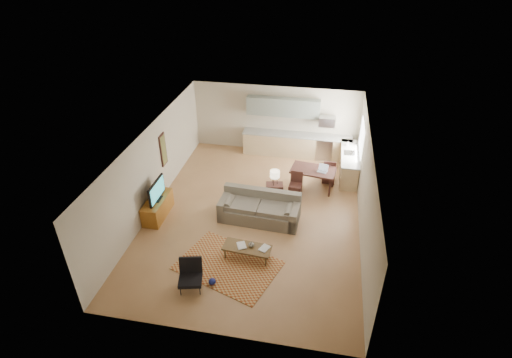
% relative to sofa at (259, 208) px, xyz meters
% --- Properties ---
extents(room, '(9.00, 9.00, 9.00)m').
position_rel_sofa_xyz_m(room, '(-0.20, 0.21, 0.91)').
color(room, '#9B6C43').
rests_on(room, ground).
extents(kitchen_counter_back, '(4.26, 0.64, 0.92)m').
position_rel_sofa_xyz_m(kitchen_counter_back, '(0.70, 4.39, 0.02)').
color(kitchen_counter_back, tan).
rests_on(kitchen_counter_back, ground).
extents(kitchen_counter_right, '(0.64, 2.26, 0.92)m').
position_rel_sofa_xyz_m(kitchen_counter_right, '(2.73, 3.21, 0.02)').
color(kitchen_counter_right, tan).
rests_on(kitchen_counter_right, ground).
extents(kitchen_range, '(0.62, 0.62, 0.90)m').
position_rel_sofa_xyz_m(kitchen_range, '(1.80, 4.39, 0.01)').
color(kitchen_range, '#A5A8AD').
rests_on(kitchen_range, ground).
extents(kitchen_microwave, '(0.62, 0.40, 0.35)m').
position_rel_sofa_xyz_m(kitchen_microwave, '(1.80, 4.41, 1.11)').
color(kitchen_microwave, '#A5A8AD').
rests_on(kitchen_microwave, room).
extents(upper_cabinets, '(2.80, 0.34, 0.70)m').
position_rel_sofa_xyz_m(upper_cabinets, '(0.10, 4.54, 1.51)').
color(upper_cabinets, gray).
rests_on(upper_cabinets, room).
extents(window_right, '(0.02, 1.40, 1.05)m').
position_rel_sofa_xyz_m(window_right, '(3.03, 3.21, 1.11)').
color(window_right, white).
rests_on(window_right, room).
extents(wall_art_left, '(0.06, 0.42, 1.10)m').
position_rel_sofa_xyz_m(wall_art_left, '(-3.41, 1.11, 1.11)').
color(wall_art_left, olive).
rests_on(wall_art_left, room).
extents(triptych, '(1.70, 0.04, 0.50)m').
position_rel_sofa_xyz_m(triptych, '(-0.30, 4.68, 1.31)').
color(triptych, '#F4E2BE').
rests_on(triptych, room).
extents(rug, '(3.03, 2.55, 0.02)m').
position_rel_sofa_xyz_m(rug, '(-0.47, -2.16, -0.43)').
color(rug, '#923B18').
rests_on(rug, floor).
extents(sofa, '(2.61, 1.26, 0.89)m').
position_rel_sofa_xyz_m(sofa, '(0.00, 0.00, 0.00)').
color(sofa, '#675F51').
rests_on(sofa, floor).
extents(coffee_table, '(1.35, 0.63, 0.40)m').
position_rel_sofa_xyz_m(coffee_table, '(-0.02, -1.76, -0.25)').
color(coffee_table, '#4D371B').
rests_on(coffee_table, floor).
extents(book_a, '(0.46, 0.48, 0.03)m').
position_rel_sofa_xyz_m(book_a, '(-0.29, -1.79, -0.04)').
color(book_a, maroon).
rests_on(book_a, coffee_table).
extents(book_b, '(0.46, 0.48, 0.02)m').
position_rel_sofa_xyz_m(book_b, '(0.35, -1.69, -0.04)').
color(book_b, navy).
rests_on(book_b, coffee_table).
extents(vase, '(0.17, 0.17, 0.17)m').
position_rel_sofa_xyz_m(vase, '(0.08, -1.72, 0.03)').
color(vase, black).
rests_on(vase, coffee_table).
extents(armchair, '(0.80, 0.80, 0.76)m').
position_rel_sofa_xyz_m(armchair, '(-1.19, -3.08, -0.06)').
color(armchair, black).
rests_on(armchair, floor).
extents(tv_credenza, '(0.53, 1.38, 0.63)m').
position_rel_sofa_xyz_m(tv_credenza, '(-3.17, -0.40, -0.13)').
color(tv_credenza, brown).
rests_on(tv_credenza, floor).
extents(tv, '(0.11, 1.06, 0.63)m').
position_rel_sofa_xyz_m(tv, '(-3.11, -0.40, 0.51)').
color(tv, black).
rests_on(tv, tv_credenza).
extents(console_table, '(0.61, 0.46, 0.64)m').
position_rel_sofa_xyz_m(console_table, '(0.30, 1.10, -0.12)').
color(console_table, '#311915').
rests_on(console_table, floor).
extents(table_lamp, '(0.32, 0.32, 0.52)m').
position_rel_sofa_xyz_m(table_lamp, '(0.30, 1.10, 0.46)').
color(table_lamp, beige).
rests_on(table_lamp, console_table).
extents(dining_table, '(1.61, 1.07, 0.76)m').
position_rel_sofa_xyz_m(dining_table, '(1.49, 2.09, -0.06)').
color(dining_table, '#311915').
rests_on(dining_table, floor).
extents(dining_chair_near, '(0.45, 0.47, 0.86)m').
position_rel_sofa_xyz_m(dining_chair_near, '(0.96, 1.51, -0.01)').
color(dining_chair_near, '#311915').
rests_on(dining_chair_near, floor).
extents(dining_chair_far, '(0.44, 0.46, 0.90)m').
position_rel_sofa_xyz_m(dining_chair_far, '(2.03, 2.67, 0.01)').
color(dining_chair_far, '#311915').
rests_on(dining_chair_far, floor).
extents(laptop, '(0.37, 0.32, 0.24)m').
position_rel_sofa_xyz_m(laptop, '(1.79, 1.99, 0.44)').
color(laptop, '#A5A8AD').
rests_on(laptop, dining_table).
extents(soap_bottle, '(0.10, 0.10, 0.19)m').
position_rel_sofa_xyz_m(soap_bottle, '(2.63, 3.74, 0.57)').
color(soap_bottle, '#F4E2BE').
rests_on(soap_bottle, kitchen_counter_right).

